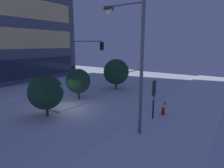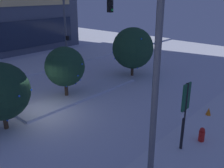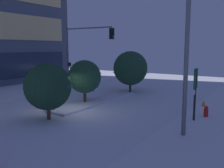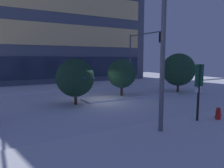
# 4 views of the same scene
# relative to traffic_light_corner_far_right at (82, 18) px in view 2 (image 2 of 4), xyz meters

# --- Properties ---
(ground) EXTENTS (52.00, 52.00, 0.00)m
(ground) POSITION_rel_traffic_light_corner_far_right_xyz_m (-8.08, -4.96, -4.31)
(ground) COLOR silver
(median_strip) EXTENTS (9.00, 1.80, 0.14)m
(median_strip) POSITION_rel_traffic_light_corner_far_right_xyz_m (-4.31, -4.54, -4.24)
(median_strip) COLOR silver
(median_strip) RESTS_ON ground
(traffic_light_corner_far_right) EXTENTS (0.32, 5.78, 6.18)m
(traffic_light_corner_far_right) POSITION_rel_traffic_light_corner_far_right_xyz_m (0.00, 0.00, 0.00)
(traffic_light_corner_far_right) COLOR #565960
(traffic_light_corner_far_right) RESTS_ON ground
(street_lamp_arched) EXTENTS (0.56, 2.64, 7.98)m
(street_lamp_arched) POSITION_rel_traffic_light_corner_far_right_xyz_m (-8.50, -11.88, 0.85)
(street_lamp_arched) COLOR #565960
(street_lamp_arched) RESTS_ON ground
(fire_hydrant) EXTENTS (0.48, 0.26, 0.78)m
(fire_hydrant) POSITION_rel_traffic_light_corner_far_right_xyz_m (-4.66, -12.71, -3.94)
(fire_hydrant) COLOR red
(fire_hydrant) RESTS_ON ground
(parking_info_sign) EXTENTS (0.55, 0.12, 3.02)m
(parking_info_sign) POSITION_rel_traffic_light_corner_far_right_xyz_m (-5.78, -12.32, -2.38)
(parking_info_sign) COLOR black
(parking_info_sign) RESTS_ON ground
(decorated_tree_median) EXTENTS (2.44, 2.45, 3.23)m
(decorated_tree_median) POSITION_rel_traffic_light_corner_far_right_xyz_m (-5.23, -4.16, -2.30)
(decorated_tree_median) COLOR #473323
(decorated_tree_median) RESTS_ON ground
(decorated_tree_left_of_median) EXTENTS (3.19, 3.21, 3.81)m
(decorated_tree_left_of_median) POSITION_rel_traffic_light_corner_far_right_xyz_m (1.11, -4.53, -2.10)
(decorated_tree_left_of_median) COLOR #473323
(decorated_tree_left_of_median) RESTS_ON ground
(decorated_tree_right_of_median) EXTENTS (2.72, 2.77, 3.30)m
(decorated_tree_right_of_median) POSITION_rel_traffic_light_corner_far_right_xyz_m (-9.69, -5.04, -2.37)
(decorated_tree_right_of_median) COLOR #473323
(decorated_tree_right_of_median) RESTS_ON ground
(construction_cone) EXTENTS (0.36, 0.36, 0.55)m
(construction_cone) POSITION_rel_traffic_light_corner_far_right_xyz_m (-1.99, -11.96, -4.04)
(construction_cone) COLOR orange
(construction_cone) RESTS_ON ground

